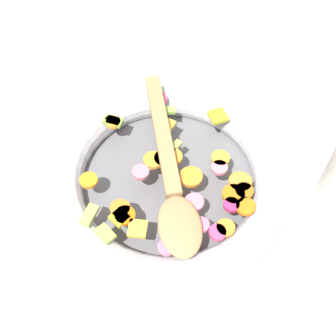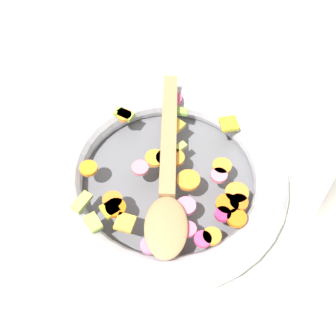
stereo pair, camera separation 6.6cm
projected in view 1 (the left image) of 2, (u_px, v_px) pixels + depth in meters
ground_plane at (168, 187)px, 0.70m from camera, size 4.00×4.00×0.00m
skillet at (168, 179)px, 0.68m from camera, size 0.35×0.35×0.05m
chopped_vegetables at (177, 182)px, 0.64m from camera, size 0.28×0.27×0.01m
wooden_spoon at (171, 178)px, 0.63m from camera, size 0.20×0.28×0.01m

